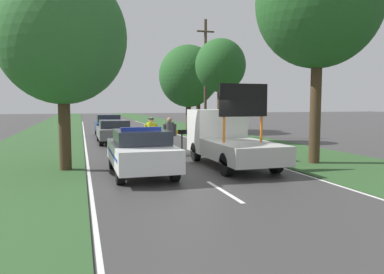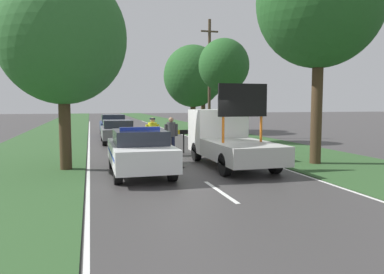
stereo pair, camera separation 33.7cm
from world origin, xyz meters
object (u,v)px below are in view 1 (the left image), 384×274
(queued_car_hatch_blue, at_px, (108,125))
(utility_pole, at_px, (205,78))
(roadside_tree_near_left, at_px, (198,79))
(roadside_tree_near_right, at_px, (220,66))
(pedestrian_civilian, at_px, (170,133))
(queued_car_suv_grey, at_px, (114,131))
(police_officer, at_px, (151,133))
(roadside_tree_mid_left, at_px, (188,76))
(roadside_tree_far_left, at_px, (62,37))
(work_truck, at_px, (227,138))
(traffic_cone_near_police, at_px, (168,147))
(traffic_cone_centre_front, at_px, (212,146))
(roadside_tree_mid_right, at_px, (319,2))
(road_barrier, at_px, (157,134))
(police_car, at_px, (141,151))
(traffic_cone_near_truck, at_px, (177,159))
(traffic_cone_behind_barrier, at_px, (145,148))

(queued_car_hatch_blue, distance_m, utility_pole, 8.04)
(roadside_tree_near_left, relative_size, roadside_tree_near_right, 1.02)
(pedestrian_civilian, xyz_separation_m, queued_car_suv_grey, (-1.98, 6.15, -0.29))
(pedestrian_civilian, bearing_deg, police_officer, -156.89)
(roadside_tree_mid_left, relative_size, roadside_tree_far_left, 1.00)
(work_truck, distance_m, roadside_tree_mid_left, 16.05)
(police_officer, height_order, traffic_cone_near_police, police_officer)
(roadside_tree_near_left, bearing_deg, traffic_cone_centre_front, -104.85)
(roadside_tree_mid_right, bearing_deg, roadside_tree_near_left, 86.95)
(pedestrian_civilian, bearing_deg, road_barrier, 153.43)
(road_barrier, height_order, roadside_tree_far_left, roadside_tree_far_left)
(police_car, height_order, roadside_tree_far_left, roadside_tree_far_left)
(traffic_cone_near_police, height_order, roadside_tree_far_left, roadside_tree_far_left)
(police_car, bearing_deg, queued_car_hatch_blue, 88.21)
(police_car, relative_size, traffic_cone_near_truck, 7.08)
(traffic_cone_near_truck, bearing_deg, utility_pole, 66.35)
(work_truck, bearing_deg, roadside_tree_near_left, -103.41)
(traffic_cone_near_police, height_order, utility_pole, utility_pole)
(pedestrian_civilian, relative_size, roadside_tree_mid_right, 0.20)
(police_officer, xyz_separation_m, roadside_tree_mid_left, (5.29, 12.29, 3.51))
(police_car, height_order, queued_car_hatch_blue, police_car)
(traffic_cone_behind_barrier, xyz_separation_m, roadside_tree_mid_left, (5.41, 11.30, 4.30))
(police_officer, distance_m, pedestrian_civilian, 0.85)
(roadside_tree_mid_left, bearing_deg, traffic_cone_near_police, -110.99)
(police_car, distance_m, traffic_cone_centre_front, 6.09)
(traffic_cone_near_truck, bearing_deg, roadside_tree_mid_left, 72.44)
(police_officer, bearing_deg, police_car, 58.91)
(pedestrian_civilian, height_order, traffic_cone_centre_front, pedestrian_civilian)
(queued_car_hatch_blue, relative_size, roadside_tree_mid_left, 0.60)
(queued_car_suv_grey, distance_m, queued_car_hatch_blue, 5.42)
(road_barrier, distance_m, traffic_cone_near_truck, 3.86)
(pedestrian_civilian, bearing_deg, traffic_cone_near_police, 105.34)
(police_officer, height_order, queued_car_suv_grey, police_officer)
(work_truck, height_order, roadside_tree_mid_right, roadside_tree_mid_right)
(traffic_cone_centre_front, height_order, traffic_cone_behind_barrier, traffic_cone_centre_front)
(police_officer, distance_m, traffic_cone_near_truck, 3.34)
(traffic_cone_centre_front, distance_m, queued_car_suv_grey, 7.25)
(road_barrier, distance_m, roadside_tree_near_right, 7.33)
(traffic_cone_near_police, bearing_deg, roadside_tree_near_left, 66.48)
(police_officer, bearing_deg, traffic_cone_centre_front, 167.08)
(police_car, relative_size, roadside_tree_mid_right, 0.52)
(traffic_cone_near_truck, relative_size, queued_car_hatch_blue, 0.15)
(roadside_tree_near_right, height_order, roadside_tree_far_left, roadside_tree_far_left)
(work_truck, relative_size, roadside_tree_mid_left, 0.77)
(pedestrian_civilian, height_order, utility_pole, utility_pole)
(police_car, bearing_deg, road_barrier, 70.90)
(road_barrier, bearing_deg, traffic_cone_near_truck, -94.66)
(traffic_cone_near_truck, height_order, utility_pole, utility_pole)
(queued_car_suv_grey, height_order, roadside_tree_far_left, roadside_tree_far_left)
(traffic_cone_near_police, bearing_deg, work_truck, -74.05)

